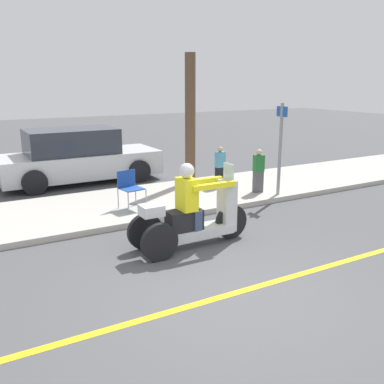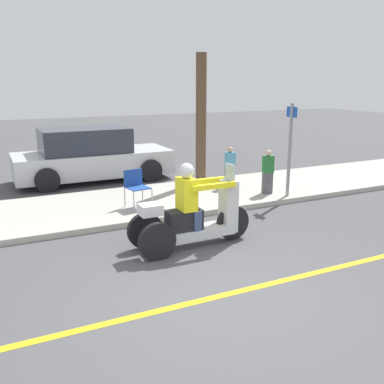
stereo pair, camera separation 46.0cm
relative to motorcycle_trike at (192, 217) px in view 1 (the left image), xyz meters
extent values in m
plane|color=#4C4C4F|center=(-0.41, -1.79, -0.54)|extent=(60.00, 60.00, 0.00)
cube|color=gold|center=(0.01, -1.79, -0.54)|extent=(24.00, 0.12, 0.01)
cube|color=#B2ADA3|center=(-0.41, 2.81, -0.48)|extent=(28.00, 2.80, 0.12)
cylinder|color=black|center=(0.83, 0.00, -0.23)|extent=(0.63, 0.10, 0.63)
cylinder|color=black|center=(-0.75, -0.29, -0.23)|extent=(0.63, 0.10, 0.63)
cylinder|color=black|center=(-0.75, 0.29, -0.23)|extent=(0.63, 0.10, 0.63)
cube|color=silver|center=(0.01, 0.00, -0.29)|extent=(1.52, 0.40, 0.16)
cube|color=black|center=(-0.15, 0.00, -0.03)|extent=(0.61, 0.32, 0.35)
cube|color=silver|center=(0.73, 0.00, 0.10)|extent=(0.24, 0.32, 0.94)
cube|color=silver|center=(0.75, 0.00, 0.72)|extent=(0.03, 0.29, 0.30)
cube|color=silver|center=(-0.75, 0.00, 0.23)|extent=(0.36, 0.32, 0.18)
cube|color=yellow|center=(-0.10, 0.00, 0.42)|extent=(0.26, 0.38, 0.55)
sphere|color=silver|center=(-0.10, 0.00, 0.82)|extent=(0.26, 0.26, 0.26)
cube|color=#38476B|center=(0.03, -0.12, -0.03)|extent=(0.14, 0.14, 0.35)
cube|color=#38476B|center=(0.03, 0.12, -0.03)|extent=(0.14, 0.14, 0.35)
cube|color=yellow|center=(0.32, -0.20, 0.55)|extent=(0.83, 0.09, 0.09)
cube|color=yellow|center=(0.32, 0.20, 0.55)|extent=(0.83, 0.09, 0.09)
cube|color=black|center=(2.58, 3.06, -0.17)|extent=(0.23, 0.16, 0.51)
cube|color=#4C99B7|center=(2.58, 3.06, 0.29)|extent=(0.26, 0.16, 0.40)
sphere|color=tan|center=(2.58, 3.06, 0.56)|extent=(0.14, 0.14, 0.14)
cube|color=#515156|center=(3.07, 2.07, -0.16)|extent=(0.25, 0.19, 0.52)
cube|color=#267233|center=(3.07, 2.07, 0.31)|extent=(0.28, 0.20, 0.41)
sphere|color=beige|center=(3.07, 2.07, 0.58)|extent=(0.14, 0.14, 0.14)
cylinder|color=#A5A8AD|center=(-0.39, 2.01, -0.20)|extent=(0.02, 0.02, 0.44)
cylinder|color=#A5A8AD|center=(0.05, 2.08, -0.20)|extent=(0.02, 0.02, 0.44)
cylinder|color=#A5A8AD|center=(-0.45, 2.45, -0.20)|extent=(0.02, 0.02, 0.44)
cylinder|color=#A5A8AD|center=(-0.02, 2.51, -0.20)|extent=(0.02, 0.02, 0.44)
cube|color=#1E479E|center=(-0.20, 2.26, 0.03)|extent=(0.50, 0.50, 0.02)
cube|color=#1E479E|center=(-0.24, 2.48, 0.21)|extent=(0.44, 0.09, 0.38)
cube|color=silver|center=(-0.32, 5.88, -0.03)|extent=(4.39, 1.73, 0.66)
cube|color=#2D333D|center=(-0.54, 5.88, 0.64)|extent=(2.42, 1.56, 0.69)
cylinder|color=black|center=(1.11, 5.02, -0.22)|extent=(0.64, 0.22, 0.64)
cylinder|color=black|center=(1.11, 6.75, -0.22)|extent=(0.64, 0.22, 0.64)
cylinder|color=black|center=(-1.75, 5.02, -0.22)|extent=(0.64, 0.22, 0.64)
cylinder|color=black|center=(-1.75, 6.75, -0.22)|extent=(0.64, 0.22, 0.64)
cylinder|color=brown|center=(2.12, 3.84, 1.28)|extent=(0.28, 0.28, 3.40)
cylinder|color=gray|center=(3.37, 1.66, 0.68)|extent=(0.08, 0.08, 2.20)
cube|color=#1E51AD|center=(3.37, 1.66, 1.58)|extent=(0.02, 0.36, 0.24)
camera|label=1|loc=(-3.46, -6.12, 2.28)|focal=40.00mm
camera|label=2|loc=(-3.05, -6.34, 2.28)|focal=40.00mm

